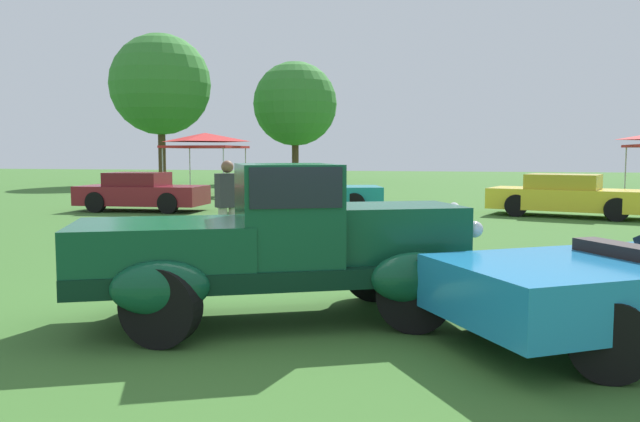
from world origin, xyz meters
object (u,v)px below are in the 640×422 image
object	(u,v)px
show_car_burgundy	(141,192)
show_car_yellow	(568,196)
feature_pickup_truck	(279,242)
show_car_teal	(309,193)
canopy_tent_left_field	(205,139)
spectator_near_truck	(228,204)

from	to	relation	value
show_car_burgundy	show_car_yellow	xyz separation A→B (m)	(12.88, 1.08, 0.00)
feature_pickup_truck	show_car_teal	xyz separation A→B (m)	(-2.77, 12.59, -0.26)
show_car_teal	show_car_burgundy	bearing A→B (deg)	-171.53
show_car_teal	canopy_tent_left_field	size ratio (longest dim) A/B	1.55
spectator_near_truck	show_car_yellow	bearing A→B (deg)	51.44
show_car_teal	show_car_yellow	bearing A→B (deg)	2.22
feature_pickup_truck	canopy_tent_left_field	bearing A→B (deg)	115.03
show_car_burgundy	spectator_near_truck	bearing A→B (deg)	-52.70
feature_pickup_truck	canopy_tent_left_field	distance (m)	21.44
show_car_burgundy	show_car_teal	distance (m)	5.32
feature_pickup_truck	show_car_burgundy	distance (m)	14.28
show_car_burgundy	canopy_tent_left_field	size ratio (longest dim) A/B	1.34
show_car_teal	canopy_tent_left_field	distance (m)	9.42
show_car_burgundy	show_car_yellow	bearing A→B (deg)	4.79
show_car_burgundy	canopy_tent_left_field	xyz separation A→B (m)	(-1.01, 7.57, 1.82)
feature_pickup_truck	canopy_tent_left_field	size ratio (longest dim) A/B	1.47
feature_pickup_truck	show_car_burgundy	size ratio (longest dim) A/B	1.10
feature_pickup_truck	canopy_tent_left_field	world-z (taller)	canopy_tent_left_field
show_car_burgundy	show_car_teal	bearing A→B (deg)	8.47
show_car_yellow	show_car_teal	bearing A→B (deg)	-177.78
show_car_yellow	spectator_near_truck	bearing A→B (deg)	-128.56
show_car_yellow	spectator_near_truck	size ratio (longest dim) A/B	2.79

